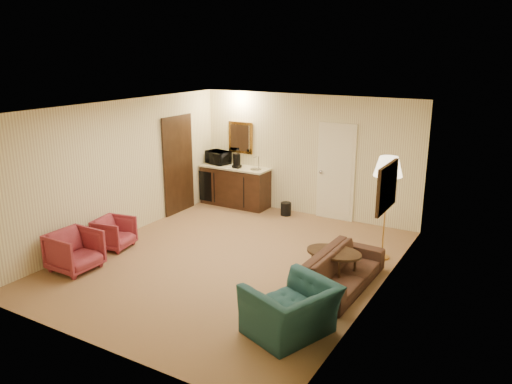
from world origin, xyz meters
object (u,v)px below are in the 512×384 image
at_px(coffee_maker, 237,161).
at_px(waste_bin, 286,209).
at_px(wetbar_cabinet, 235,186).
at_px(floor_lamp, 385,208).
at_px(sofa, 343,264).
at_px(coffee_table, 333,266).
at_px(rose_chair_near, 114,232).
at_px(rose_chair_far, 75,249).
at_px(microwave, 218,156).
at_px(teal_armchair, 291,301).

bearing_deg(coffee_maker, waste_bin, -0.63).
relative_size(wetbar_cabinet, floor_lamp, 0.91).
bearing_deg(coffee_maker, sofa, -37.76).
distance_m(wetbar_cabinet, coffee_table, 4.32).
bearing_deg(wetbar_cabinet, sofa, -36.65).
relative_size(coffee_table, floor_lamp, 0.48).
relative_size(wetbar_cabinet, waste_bin, 5.75).
height_order(rose_chair_near, rose_chair_far, rose_chair_far).
height_order(wetbar_cabinet, rose_chair_near, wetbar_cabinet).
xyz_separation_m(sofa, coffee_maker, (-3.54, 2.63, 0.72)).
relative_size(wetbar_cabinet, sofa, 0.88).
relative_size(microwave, coffee_maker, 1.71).
height_order(wetbar_cabinet, waste_bin, wetbar_cabinet).
xyz_separation_m(coffee_table, microwave, (-3.95, 2.65, 0.86)).
height_order(wetbar_cabinet, rose_chair_far, wetbar_cabinet).
bearing_deg(coffee_maker, rose_chair_far, -97.28).
height_order(rose_chair_near, coffee_table, rose_chair_near).
xyz_separation_m(coffee_table, waste_bin, (-2.10, 2.53, -0.11)).
xyz_separation_m(wetbar_cabinet, coffee_maker, (0.10, -0.08, 0.62)).
bearing_deg(coffee_maker, microwave, 166.23).
distance_m(rose_chair_near, coffee_maker, 3.37).
distance_m(teal_armchair, floor_lamp, 3.01).
bearing_deg(floor_lamp, microwave, 162.49).
relative_size(teal_armchair, microwave, 1.91).
distance_m(wetbar_cabinet, teal_armchair, 5.57).
relative_size(sofa, coffee_table, 2.14).
bearing_deg(wetbar_cabinet, coffee_table, -36.98).
relative_size(rose_chair_far, coffee_maker, 2.28).
bearing_deg(waste_bin, floor_lamp, -26.57).
relative_size(floor_lamp, coffee_maker, 5.65).
xyz_separation_m(floor_lamp, waste_bin, (-2.50, 1.25, -0.76)).
xyz_separation_m(sofa, microwave, (-4.14, 2.76, 0.74)).
bearing_deg(floor_lamp, coffee_table, -107.39).
xyz_separation_m(wetbar_cabinet, sofa, (3.64, -2.71, -0.10)).
bearing_deg(rose_chair_far, floor_lamp, -54.13).
xyz_separation_m(wetbar_cabinet, teal_armchair, (3.55, -4.29, -0.00)).
xyz_separation_m(waste_bin, coffee_maker, (-1.25, -0.01, 0.94)).
relative_size(rose_chair_near, floor_lamp, 0.35).
bearing_deg(coffee_table, sofa, -30.18).
relative_size(rose_chair_near, microwave, 1.14).
bearing_deg(microwave, sofa, -20.39).
bearing_deg(coffee_table, microwave, 146.15).
height_order(sofa, teal_armchair, teal_armchair).
height_order(teal_armchair, microwave, microwave).
relative_size(rose_chair_far, floor_lamp, 0.40).
bearing_deg(coffee_maker, coffee_table, -38.09).
relative_size(teal_armchair, waste_bin, 3.66).
xyz_separation_m(sofa, coffee_table, (-0.19, 0.11, -0.11)).
bearing_deg(coffee_maker, rose_chair_near, -101.74).
relative_size(coffee_table, waste_bin, 3.05).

